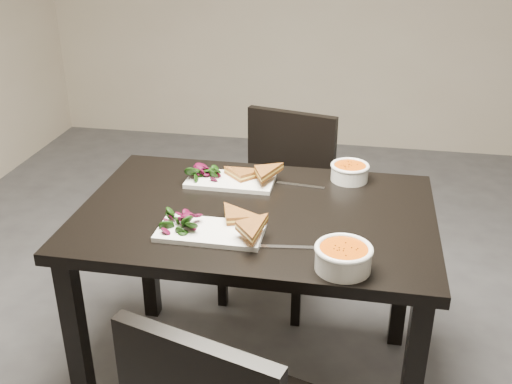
% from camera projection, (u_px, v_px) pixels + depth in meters
% --- Properties ---
extents(ground, '(5.00, 5.00, 0.00)m').
position_uv_depth(ground, '(370.00, 370.00, 2.42)').
color(ground, '#47474C').
rests_on(ground, ground).
extents(table, '(1.20, 0.80, 0.75)m').
position_uv_depth(table, '(256.00, 236.00, 2.09)').
color(table, black).
rests_on(table, ground).
extents(chair_far, '(0.51, 0.51, 0.85)m').
position_uv_depth(chair_far, '(281.00, 195.00, 2.76)').
color(chair_far, black).
rests_on(chair_far, ground).
extents(plate_near, '(0.33, 0.17, 0.02)m').
position_uv_depth(plate_near, '(210.00, 232.00, 1.90)').
color(plate_near, white).
rests_on(plate_near, table).
extents(sandwich_near, '(0.20, 0.17, 0.05)m').
position_uv_depth(sandwich_near, '(231.00, 222.00, 1.89)').
color(sandwich_near, '#A45D22').
rests_on(sandwich_near, plate_near).
extents(salad_near, '(0.10, 0.09, 0.05)m').
position_uv_depth(salad_near, '(179.00, 220.00, 1.90)').
color(salad_near, black).
rests_on(salad_near, plate_near).
extents(soup_bowl_near, '(0.17, 0.17, 0.07)m').
position_uv_depth(soup_bowl_near, '(343.00, 256.00, 1.70)').
color(soup_bowl_near, white).
rests_on(soup_bowl_near, table).
extents(cutlery_near, '(0.18, 0.04, 0.00)m').
position_uv_depth(cutlery_near, '(285.00, 247.00, 1.83)').
color(cutlery_near, silver).
rests_on(cutlery_near, table).
extents(plate_far, '(0.32, 0.16, 0.02)m').
position_uv_depth(plate_far, '(230.00, 181.00, 2.25)').
color(plate_far, white).
rests_on(plate_far, table).
extents(sandwich_far, '(0.20, 0.20, 0.05)m').
position_uv_depth(sandwich_far, '(247.00, 176.00, 2.21)').
color(sandwich_far, '#A45D22').
rests_on(sandwich_far, plate_far).
extents(salad_far, '(0.10, 0.09, 0.04)m').
position_uv_depth(salad_far, '(204.00, 172.00, 2.25)').
color(salad_far, black).
rests_on(salad_far, plate_far).
extents(soup_bowl_far, '(0.14, 0.14, 0.07)m').
position_uv_depth(soup_bowl_far, '(350.00, 171.00, 2.26)').
color(soup_bowl_far, white).
rests_on(soup_bowl_far, table).
extents(cutlery_far, '(0.18, 0.04, 0.00)m').
position_uv_depth(cutlery_far, '(300.00, 185.00, 2.23)').
color(cutlery_far, silver).
rests_on(cutlery_far, table).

